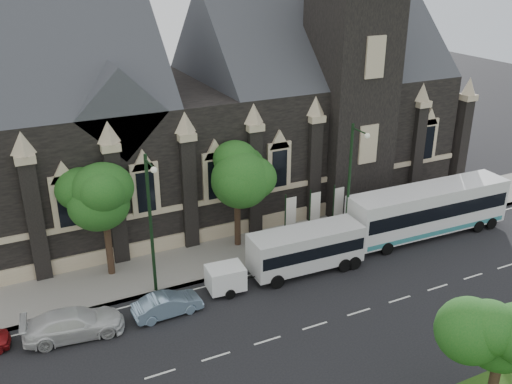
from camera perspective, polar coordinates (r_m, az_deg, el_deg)
ground at (r=31.51m, az=1.15°, el=-14.79°), size 160.00×160.00×0.00m
sidewalk at (r=38.74m, az=-5.31°, el=-6.90°), size 80.00×5.00×0.15m
museum at (r=45.52m, az=-3.87°, el=8.75°), size 40.00×17.70×29.90m
tree_park_east at (r=26.28m, az=23.63°, el=-13.19°), size 3.40×3.40×6.28m
tree_walk_right at (r=38.41m, az=-1.80°, el=2.40°), size 4.08×4.08×7.80m
tree_walk_left at (r=35.96m, az=-14.98°, el=-0.02°), size 3.91×3.91×7.64m
street_lamp_near at (r=38.94m, az=9.59°, el=1.26°), size 0.36×1.88×9.00m
street_lamp_mid at (r=33.32m, az=-10.55°, el=-2.65°), size 0.36×1.88×9.00m
banner_flag_left at (r=39.62m, az=3.34°, el=-2.35°), size 0.90×0.10×4.00m
banner_flag_center at (r=40.56m, az=5.81°, el=-1.81°), size 0.90×0.10×4.00m
banner_flag_right at (r=41.57m, az=8.16°, el=-1.30°), size 0.90×0.10×4.00m
tour_coach at (r=43.17m, az=17.02°, el=-1.69°), size 12.89×3.24×3.74m
shuttle_bus at (r=36.95m, az=5.11°, el=-5.60°), size 7.65×2.90×2.92m
box_trailer at (r=34.97m, az=-3.10°, el=-8.65°), size 3.30×1.94×1.73m
sedan at (r=33.48m, az=-8.95°, el=-11.17°), size 4.06×1.57×1.32m
car_far_white at (r=32.94m, az=-17.94°, el=-12.54°), size 5.55×2.75×1.55m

